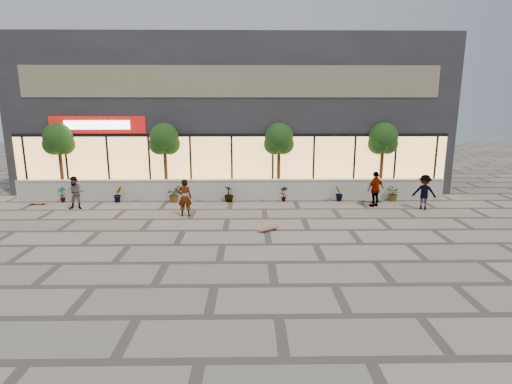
{
  "coord_description": "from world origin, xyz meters",
  "views": [
    {
      "loc": [
        0.98,
        -13.3,
        4.77
      ],
      "look_at": [
        1.22,
        2.74,
        1.3
      ],
      "focal_mm": 28.0,
      "sensor_mm": 36.0,
      "label": 1
    }
  ],
  "objects_px": {
    "tree_west": "(58,141)",
    "skater_left": "(76,193)",
    "tree_mideast": "(279,141)",
    "skateboard_right_near": "(369,201)",
    "tree_east": "(383,140)",
    "skateboard_left": "(38,203)",
    "skater_center": "(185,198)",
    "tree_midwest": "(164,141)",
    "skateboard_right_far": "(376,201)",
    "skater_right_near": "(375,189)",
    "skater_right_far": "(424,192)",
    "skateboard_center": "(268,229)"
  },
  "relations": [
    {
      "from": "tree_west",
      "to": "skater_left",
      "type": "height_order",
      "value": "tree_west"
    },
    {
      "from": "tree_east",
      "to": "skateboard_center",
      "type": "distance_m",
      "value": 9.29
    },
    {
      "from": "skateboard_left",
      "to": "skater_center",
      "type": "bearing_deg",
      "value": -16.33
    },
    {
      "from": "tree_midwest",
      "to": "skateboard_center",
      "type": "distance_m",
      "value": 8.56
    },
    {
      "from": "skateboard_left",
      "to": "skateboard_right_near",
      "type": "relative_size",
      "value": 0.97
    },
    {
      "from": "skater_right_far",
      "to": "skateboard_right_far",
      "type": "height_order",
      "value": "skater_right_far"
    },
    {
      "from": "skater_right_far",
      "to": "skateboard_right_near",
      "type": "relative_size",
      "value": 1.87
    },
    {
      "from": "skater_center",
      "to": "skateboard_right_far",
      "type": "height_order",
      "value": "skater_center"
    },
    {
      "from": "tree_midwest",
      "to": "skateboard_center",
      "type": "bearing_deg",
      "value": -49.93
    },
    {
      "from": "tree_midwest",
      "to": "tree_east",
      "type": "distance_m",
      "value": 11.5
    },
    {
      "from": "skateboard_right_far",
      "to": "skateboard_center",
      "type": "bearing_deg",
      "value": -161.39
    },
    {
      "from": "skateboard_right_near",
      "to": "skateboard_right_far",
      "type": "relative_size",
      "value": 1.15
    },
    {
      "from": "tree_mideast",
      "to": "skateboard_left",
      "type": "bearing_deg",
      "value": -171.6
    },
    {
      "from": "tree_east",
      "to": "skateboard_center",
      "type": "height_order",
      "value": "tree_east"
    },
    {
      "from": "skater_center",
      "to": "skateboard_left",
      "type": "height_order",
      "value": "skater_center"
    },
    {
      "from": "skater_right_far",
      "to": "tree_mideast",
      "type": "bearing_deg",
      "value": -0.11
    },
    {
      "from": "skateboard_center",
      "to": "skateboard_right_near",
      "type": "distance_m",
      "value": 7.07
    },
    {
      "from": "tree_mideast",
      "to": "skater_left",
      "type": "xyz_separation_m",
      "value": [
        -9.7,
        -2.63,
        -2.2
      ]
    },
    {
      "from": "tree_west",
      "to": "skateboard_center",
      "type": "height_order",
      "value": "tree_west"
    },
    {
      "from": "skater_left",
      "to": "tree_east",
      "type": "bearing_deg",
      "value": 4.77
    },
    {
      "from": "skater_right_near",
      "to": "skateboard_left",
      "type": "height_order",
      "value": "skater_right_near"
    },
    {
      "from": "skater_right_near",
      "to": "skateboard_left",
      "type": "relative_size",
      "value": 2.02
    },
    {
      "from": "skateboard_right_far",
      "to": "skater_right_near",
      "type": "bearing_deg",
      "value": -132.81
    },
    {
      "from": "skateboard_right_near",
      "to": "skateboard_right_far",
      "type": "height_order",
      "value": "skateboard_right_near"
    },
    {
      "from": "tree_mideast",
      "to": "skateboard_left",
      "type": "xyz_separation_m",
      "value": [
        -12.0,
        -1.77,
        -2.9
      ]
    },
    {
      "from": "tree_midwest",
      "to": "tree_mideast",
      "type": "xyz_separation_m",
      "value": [
        6.0,
        0.0,
        0.0
      ]
    },
    {
      "from": "tree_midwest",
      "to": "tree_mideast",
      "type": "height_order",
      "value": "same"
    },
    {
      "from": "tree_mideast",
      "to": "skateboard_right_near",
      "type": "xyz_separation_m",
      "value": [
        4.5,
        -1.5,
        -2.9
      ]
    },
    {
      "from": "skater_right_far",
      "to": "skater_left",
      "type": "bearing_deg",
      "value": 22.49
    },
    {
      "from": "tree_mideast",
      "to": "skater_center",
      "type": "xyz_separation_m",
      "value": [
        -4.39,
        -3.92,
        -2.15
      ]
    },
    {
      "from": "skater_center",
      "to": "skateboard_right_near",
      "type": "height_order",
      "value": "skater_center"
    },
    {
      "from": "skater_center",
      "to": "skateboard_right_near",
      "type": "distance_m",
      "value": 9.24
    },
    {
      "from": "tree_mideast",
      "to": "skater_center",
      "type": "bearing_deg",
      "value": -138.22
    },
    {
      "from": "skater_center",
      "to": "skateboard_left",
      "type": "distance_m",
      "value": 7.94
    },
    {
      "from": "skater_left",
      "to": "skateboard_center",
      "type": "bearing_deg",
      "value": -26.72
    },
    {
      "from": "skater_right_far",
      "to": "skateboard_left",
      "type": "relative_size",
      "value": 1.94
    },
    {
      "from": "tree_mideast",
      "to": "skateboard_right_near",
      "type": "relative_size",
      "value": 4.47
    },
    {
      "from": "skateboard_right_far",
      "to": "skater_center",
      "type": "bearing_deg",
      "value": 173.85
    },
    {
      "from": "tree_east",
      "to": "skater_right_near",
      "type": "distance_m",
      "value": 3.33
    },
    {
      "from": "skater_right_near",
      "to": "skateboard_left",
      "type": "distance_m",
      "value": 16.53
    },
    {
      "from": "skateboard_right_near",
      "to": "skateboard_right_far",
      "type": "xyz_separation_m",
      "value": [
        0.34,
        -0.0,
        -0.01
      ]
    },
    {
      "from": "skater_right_near",
      "to": "skater_left",
      "type": "bearing_deg",
      "value": -27.85
    },
    {
      "from": "skater_right_near",
      "to": "tree_east",
      "type": "bearing_deg",
      "value": -141.98
    },
    {
      "from": "tree_mideast",
      "to": "skateboard_right_far",
      "type": "xyz_separation_m",
      "value": [
        4.84,
        -1.5,
        -2.91
      ]
    },
    {
      "from": "tree_west",
      "to": "skateboard_right_far",
      "type": "height_order",
      "value": "tree_west"
    },
    {
      "from": "tree_midwest",
      "to": "tree_east",
      "type": "xyz_separation_m",
      "value": [
        11.5,
        0.0,
        0.0
      ]
    },
    {
      "from": "tree_west",
      "to": "skater_left",
      "type": "relative_size",
      "value": 2.51
    },
    {
      "from": "skateboard_left",
      "to": "skateboard_right_far",
      "type": "xyz_separation_m",
      "value": [
        16.84,
        0.27,
        -0.01
      ]
    },
    {
      "from": "tree_east",
      "to": "skateboard_left",
      "type": "relative_size",
      "value": 4.63
    },
    {
      "from": "tree_east",
      "to": "skateboard_left",
      "type": "bearing_deg",
      "value": -174.22
    }
  ]
}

